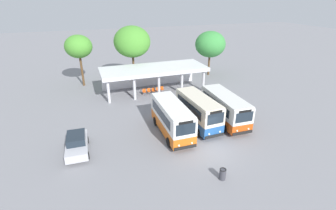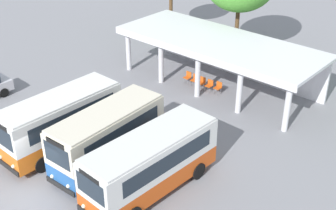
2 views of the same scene
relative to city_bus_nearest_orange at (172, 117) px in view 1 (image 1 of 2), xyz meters
name	(u,v)px [view 1 (image 1 of 2)]	position (x,y,z in m)	size (l,w,h in m)	color
ground_plane	(210,150)	(2.22, -3.84, -1.75)	(180.00, 180.00, 0.00)	gray
city_bus_nearest_orange	(172,117)	(0.00, 0.00, 0.00)	(2.35, 7.01, 3.16)	black
city_bus_second_in_row	(198,110)	(3.10, 0.60, 0.01)	(2.48, 6.63, 3.19)	black
city_bus_middle_cream	(225,107)	(6.19, 0.56, -0.07)	(2.56, 7.30, 3.01)	black
parked_car_flank	(77,144)	(-8.77, -0.22, -0.92)	(1.96, 4.16, 1.62)	black
terminal_canopy	(153,72)	(1.80, 12.52, 0.87)	(14.48, 5.58, 3.40)	silver
waiting_chair_end_by_column	(144,91)	(0.05, 10.84, -1.23)	(0.44, 0.44, 0.86)	slate
waiting_chair_second_from_end	(149,91)	(0.70, 10.83, -1.23)	(0.44, 0.44, 0.86)	slate
waiting_chair_middle_seat	(153,90)	(1.35, 10.81, -1.23)	(0.44, 0.44, 0.86)	slate
waiting_chair_fourth_seat	(158,90)	(1.99, 10.82, -1.23)	(0.44, 0.44, 0.86)	slate
waiting_chair_fifth_seat	(162,89)	(2.64, 10.94, -1.23)	(0.44, 0.44, 0.86)	slate
roadside_tree_behind_canopy	(132,42)	(0.00, 16.86, 4.45)	(5.40, 5.40, 8.51)	brown
roadside_tree_east_of_canopy	(210,44)	(12.78, 16.30, 3.39)	(4.94, 4.94, 7.25)	brown
roadside_tree_west_of_canopy	(78,47)	(-7.57, 17.70, 4.06)	(3.83, 3.83, 7.47)	brown
litter_bin_apron	(223,174)	(1.21, -7.47, -1.29)	(0.49, 0.49, 0.90)	#3F3F47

